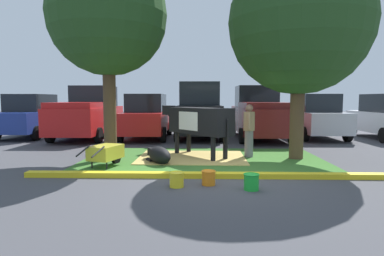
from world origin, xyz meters
TOP-DOWN VIEW (x-y plane):
  - ground_plane at (0.00, 0.00)m, footprint 80.00×80.00m
  - grass_island at (-0.48, 2.03)m, footprint 7.06×4.22m
  - curb_yellow at (-0.48, -0.23)m, footprint 8.26×0.24m
  - hay_bedding at (-0.83, 2.24)m, footprint 3.22×2.43m
  - shade_tree_left at (-3.27, 2.06)m, footprint 3.46×3.46m
  - shade_tree_right at (2.31, 2.21)m, footprint 4.14×4.14m
  - cow_holstein at (-0.65, 2.52)m, footprint 2.34×2.61m
  - calf_lying at (-1.72, 1.39)m, footprint 0.95×1.30m
  - person_handler at (0.93, 2.44)m, footprint 0.34×0.53m
  - wheelbarrow at (-3.06, 0.89)m, footprint 0.93×1.61m
  - bucket_yellow at (-1.05, -1.04)m, footprint 0.32×0.32m
  - bucket_orange at (-0.39, -0.86)m, footprint 0.31×0.31m
  - bucket_green at (0.45, -1.22)m, footprint 0.32×0.32m
  - sedan_blue at (-8.60, 7.77)m, footprint 2.04×4.41m
  - pickup_truck_black at (-5.76, 7.48)m, footprint 2.25×5.41m
  - sedan_red at (-3.03, 7.30)m, footprint 2.04×4.41m
  - suv_black at (-0.62, 7.53)m, footprint 2.14×4.61m
  - pickup_truck_maroon at (2.10, 7.41)m, footprint 2.25×5.41m
  - sedan_silver at (4.73, 7.73)m, footprint 2.04×4.41m

SIDE VIEW (x-z plane):
  - ground_plane at x=0.00m, z-range 0.00..0.00m
  - grass_island at x=-0.48m, z-range 0.00..0.02m
  - hay_bedding at x=-0.83m, z-range 0.01..0.04m
  - curb_yellow at x=-0.48m, z-range 0.00..0.12m
  - bucket_orange at x=-0.39m, z-range 0.01..0.31m
  - bucket_yellow at x=-1.05m, z-range 0.01..0.32m
  - bucket_green at x=0.45m, z-range 0.01..0.33m
  - calf_lying at x=-1.72m, z-range 0.00..0.48m
  - wheelbarrow at x=-3.06m, z-range 0.07..0.70m
  - person_handler at x=0.93m, z-range 0.06..1.70m
  - sedan_blue at x=-8.60m, z-range -0.03..1.99m
  - sedan_red at x=-3.03m, z-range -0.03..1.99m
  - sedan_silver at x=4.73m, z-range -0.03..1.99m
  - pickup_truck_black at x=-5.76m, z-range -0.10..2.32m
  - pickup_truck_maroon at x=2.10m, z-range -0.10..2.32m
  - cow_holstein at x=-0.65m, z-range 0.33..1.91m
  - suv_black at x=-0.62m, z-range 0.01..2.53m
  - shade_tree_right at x=2.31m, z-range 0.95..7.02m
  - shade_tree_left at x=-3.27m, z-range 1.21..7.15m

